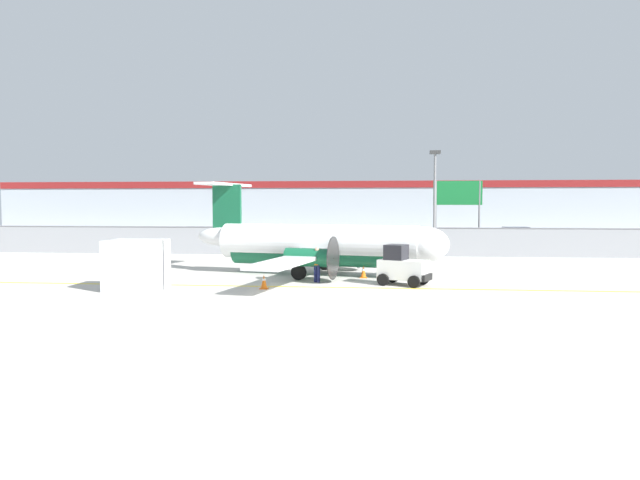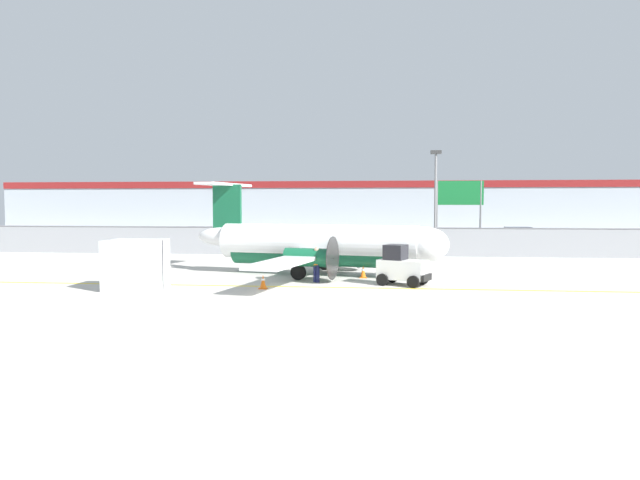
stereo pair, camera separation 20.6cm
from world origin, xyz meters
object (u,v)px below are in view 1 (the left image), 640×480
(commuter_airplane, at_px, (323,245))
(parked_car_3, at_px, (396,236))
(parked_car_0, at_px, (198,235))
(parked_car_2, at_px, (320,234))
(parked_car_4, at_px, (468,237))
(parked_car_5, at_px, (517,236))
(apron_light_pole, at_px, (435,196))
(traffic_cone_near_left, at_px, (363,272))
(parked_car_1, at_px, (270,235))
(ground_crew_worker, at_px, (317,263))
(highway_sign, at_px, (458,199))
(traffic_cone_near_right, at_px, (264,282))
(baggage_tug, at_px, (402,267))
(cargo_container, at_px, (137,265))

(commuter_airplane, distance_m, parked_car_3, 22.57)
(parked_car_0, xyz_separation_m, parked_car_2, (11.08, 3.34, 0.00))
(parked_car_4, distance_m, parked_car_5, 5.80)
(parked_car_0, bearing_deg, apron_light_pole, -35.93)
(traffic_cone_near_left, height_order, parked_car_3, parked_car_3)
(parked_car_1, distance_m, parked_car_5, 22.54)
(ground_crew_worker, xyz_separation_m, highway_sign, (8.82, 16.44, 3.19))
(ground_crew_worker, height_order, traffic_cone_near_right, ground_crew_worker)
(parked_car_4, bearing_deg, traffic_cone_near_right, 58.60)
(baggage_tug, xyz_separation_m, traffic_cone_near_right, (-6.15, -1.81, -0.54))
(ground_crew_worker, xyz_separation_m, parked_car_5, (15.47, 26.14, -0.06))
(traffic_cone_near_right, relative_size, parked_car_3, 0.15)
(commuter_airplane, relative_size, highway_sign, 2.91)
(cargo_container, relative_size, parked_car_3, 0.58)
(parked_car_0, relative_size, parked_car_2, 1.02)
(commuter_airplane, height_order, parked_car_3, commuter_airplane)
(parked_car_2, bearing_deg, parked_car_1, -148.29)
(traffic_cone_near_left, height_order, parked_car_4, parked_car_4)
(highway_sign, bearing_deg, parked_car_2, 136.19)
(parked_car_0, height_order, parked_car_1, same)
(traffic_cone_near_left, distance_m, traffic_cone_near_right, 6.04)
(parked_car_3, bearing_deg, highway_sign, -64.45)
(parked_car_1, bearing_deg, ground_crew_worker, 106.22)
(parked_car_1, xyz_separation_m, parked_car_5, (22.50, 1.43, 0.00))
(baggage_tug, bearing_deg, parked_car_3, 112.30)
(ground_crew_worker, relative_size, parked_car_1, 0.40)
(traffic_cone_near_right, distance_m, parked_car_0, 28.80)
(parked_car_2, bearing_deg, traffic_cone_near_left, -78.99)
(parked_car_3, xyz_separation_m, highway_sign, (4.31, -8.52, 3.24))
(highway_sign, bearing_deg, parked_car_3, 116.84)
(traffic_cone_near_left, height_order, apron_light_pole, apron_light_pole)
(parked_car_0, bearing_deg, parked_car_4, -5.83)
(cargo_container, distance_m, parked_car_1, 27.78)
(cargo_container, height_order, parked_car_3, cargo_container)
(ground_crew_worker, bearing_deg, baggage_tug, 120.96)
(parked_car_1, bearing_deg, highway_sign, 152.77)
(parked_car_1, xyz_separation_m, highway_sign, (15.84, -8.27, 3.24))
(parked_car_0, xyz_separation_m, apron_light_pole, (20.29, -13.01, 3.41))
(commuter_airplane, xyz_separation_m, parked_car_2, (-2.60, 24.55, -0.71))
(parked_car_0, xyz_separation_m, parked_car_1, (6.67, 0.65, 0.00))
(parked_car_1, height_order, parked_car_4, same)
(apron_light_pole, height_order, highway_sign, apron_light_pole)
(ground_crew_worker, height_order, traffic_cone_near_left, ground_crew_worker)
(parked_car_2, relative_size, parked_car_4, 0.97)
(parked_car_1, bearing_deg, parked_car_3, -178.44)
(commuter_airplane, relative_size, traffic_cone_near_left, 24.98)
(cargo_container, relative_size, apron_light_pole, 0.34)
(parked_car_0, xyz_separation_m, parked_car_4, (24.31, -1.09, 0.00))
(parked_car_2, relative_size, parked_car_5, 0.99)
(parked_car_0, xyz_separation_m, parked_car_3, (18.20, 0.90, 0.00))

